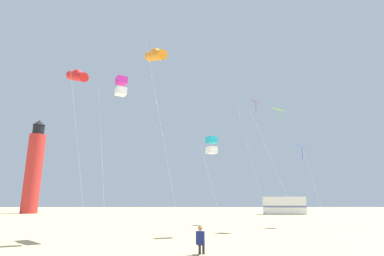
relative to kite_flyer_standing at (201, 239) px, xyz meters
The scene contains 10 objects.
kite_flyer_standing is the anchor object (origin of this frame).
kite_tube_orange 13.42m from the kite_flyer_standing, 114.08° to the left, with size 2.85×3.15×12.84m.
kite_diamond_blue 17.67m from the kite_flyer_standing, 53.89° to the left, with size 1.97×1.97×7.16m.
kite_tube_scarlet 16.32m from the kite_flyer_standing, 137.06° to the left, with size 2.71×2.67×12.12m.
kite_box_magenta 10.49m from the kite_flyer_standing, 137.43° to the left, with size 1.79×1.79×9.58m.
kite_diamond_violet 21.79m from the kite_flyer_standing, 69.06° to the left, with size 2.73×2.73×12.70m.
kite_box_cyan 8.65m from the kite_flyer_standing, 81.08° to the left, with size 1.51×1.22×6.39m.
kite_diamond_lime 14.76m from the kite_flyer_standing, 56.43° to the left, with size 3.04×3.04×9.62m.
lighthouse_distant 50.85m from the kite_flyer_standing, 123.95° to the left, with size 2.80×2.80×16.80m.
rv_van_white 39.71m from the kite_flyer_standing, 67.68° to the left, with size 6.60×2.83×2.80m.
Camera 1 is at (-0.84, -6.77, 2.17)m, focal length 28.33 mm.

